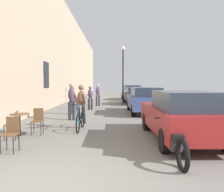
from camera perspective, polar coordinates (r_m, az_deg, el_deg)
The scene contains 16 objects.
building_facade_left at distance 18.22m, azimuth -14.89°, elevation 12.20°, with size 0.54×68.00×9.30m.
cafe_chair_near_toward_wall at distance 6.37m, azimuth -24.22°, elevation -8.25°, with size 0.39×0.39×0.89m.
cafe_table_mid at distance 8.33m, azimuth -22.34°, elevation -5.55°, with size 0.64×0.64×0.72m.
cafe_chair_mid_toward_street at distance 7.69m, azimuth -23.73°, elevation -6.31°, with size 0.45×0.45×0.89m.
cafe_chair_mid_toward_wall at distance 8.19m, azimuth -18.30°, elevation -5.64°, with size 0.40×0.40×0.89m.
cyclist_on_bicycle at distance 8.69m, azimuth -7.88°, elevation -3.07°, with size 0.52×1.76×1.74m.
pedestrian_near at distance 10.89m, azimuth -10.18°, elevation -0.85°, with size 0.36×0.26×1.76m.
pedestrian_mid at distance 12.92m, azimuth -9.96°, elevation -0.54°, with size 0.36×0.27×1.65m.
pedestrian_far at distance 15.10m, azimuth -5.51°, elevation -0.11°, with size 0.37×0.29×1.59m.
pedestrian_furthest at distance 17.65m, azimuth -3.56°, elevation 0.59°, with size 0.36×0.26×1.71m.
street_lamp at distance 19.20m, azimuth 2.87°, elevation 7.20°, with size 0.32×0.32×4.90m.
parked_car_nearest at distance 7.25m, azimuth 17.04°, elevation -4.57°, with size 1.86×4.31×1.52m.
parked_car_second at distance 13.40m, azimuth 8.35°, elevation -0.97°, with size 1.85×4.31×1.53m.
parked_car_third at distance 19.42m, azimuth 5.91°, elevation 0.20°, with size 1.81×4.13×1.46m.
parked_car_fourth at distance 24.64m, azimuth 4.96°, elevation 0.98°, with size 2.02×4.53×1.59m.
parked_motorcycle at distance 5.51m, azimuth 15.23°, elevation -11.06°, with size 0.62×2.15×0.92m.
Camera 1 is at (1.14, -3.40, 1.74)m, focal length 35.97 mm.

